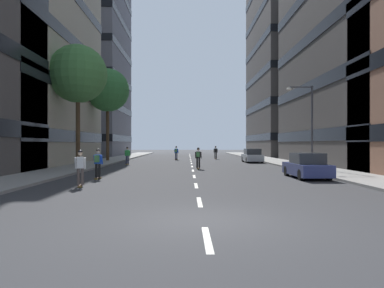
{
  "coord_description": "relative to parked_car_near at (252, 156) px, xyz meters",
  "views": [
    {
      "loc": [
        -0.43,
        -9.85,
        2.08
      ],
      "look_at": [
        0.0,
        23.72,
        2.05
      ],
      "focal_mm": 33.84,
      "sensor_mm": 36.0,
      "label": 1
    }
  ],
  "objects": [
    {
      "name": "street_tree_mid",
      "position": [
        -16.52,
        -9.19,
        7.3
      ],
      "size": [
        4.93,
        4.93,
        10.36
      ],
      "color": "#4C3823",
      "rests_on": "sidewalk_left"
    },
    {
      "name": "sidewalk_right",
      "position": [
        2.97,
        1.69,
        -0.63
      ],
      "size": [
        3.54,
        77.93,
        0.14
      ],
      "primitive_type": "cube",
      "color": "gray",
      "rests_on": "ground_plane"
    },
    {
      "name": "skater_0",
      "position": [
        -8.64,
        6.26,
        0.32
      ],
      "size": [
        0.57,
        0.92,
        1.78
      ],
      "color": "brown",
      "rests_on": "ground_plane"
    },
    {
      "name": "parked_car_near",
      "position": [
        0.0,
        0.0,
        0.0
      ],
      "size": [
        1.82,
        4.4,
        1.52
      ],
      "color": "#B2B7BF",
      "rests_on": "ground_plane"
    },
    {
      "name": "ground_plane",
      "position": [
        -6.77,
        -1.85,
        -0.7
      ],
      "size": [
        170.02,
        170.02,
        0.0
      ],
      "primitive_type": "plane",
      "color": "#333335"
    },
    {
      "name": "building_left_far",
      "position": [
        -25.55,
        22.43,
        16.75
      ],
      "size": [
        14.64,
        18.23,
        34.72
      ],
      "color": "slate",
      "rests_on": "ground_plane"
    },
    {
      "name": "building_right_mid",
      "position": [
        12.0,
        -4.71,
        13.7
      ],
      "size": [
        14.64,
        23.84,
        28.61
      ],
      "color": "#4C4744",
      "rests_on": "ground_plane"
    },
    {
      "name": "skater_2",
      "position": [
        -13.16,
        -4.19,
        0.29
      ],
      "size": [
        0.54,
        0.91,
        1.78
      ],
      "color": "brown",
      "rests_on": "ground_plane"
    },
    {
      "name": "skater_3",
      "position": [
        -6.32,
        -10.43,
        0.32
      ],
      "size": [
        0.56,
        0.92,
        1.78
      ],
      "color": "brown",
      "rests_on": "ground_plane"
    },
    {
      "name": "lane_markings",
      "position": [
        -6.77,
        0.31,
        -0.7
      ],
      "size": [
        0.16,
        67.2,
        0.01
      ],
      "color": "silver",
      "rests_on": "ground_plane"
    },
    {
      "name": "skater_4",
      "position": [
        -12.35,
        -22.63,
        0.29
      ],
      "size": [
        0.57,
        0.92,
        1.78
      ],
      "color": "brown",
      "rests_on": "ground_plane"
    },
    {
      "name": "building_right_far",
      "position": [
        12.0,
        22.43,
        15.0
      ],
      "size": [
        14.64,
        21.89,
        31.22
      ],
      "color": "#4C4744",
      "rests_on": "ground_plane"
    },
    {
      "name": "skater_1",
      "position": [
        -12.45,
        -18.83,
        0.32
      ],
      "size": [
        0.55,
        0.92,
        1.78
      ],
      "color": "brown",
      "rests_on": "ground_plane"
    },
    {
      "name": "street_tree_near",
      "position": [
        -16.52,
        2.26,
        7.61
      ],
      "size": [
        5.03,
        5.03,
        10.72
      ],
      "color": "#4C3823",
      "rests_on": "sidewalk_left"
    },
    {
      "name": "skater_5",
      "position": [
        -3.4,
        8.56,
        0.29
      ],
      "size": [
        0.53,
        0.9,
        1.78
      ],
      "color": "brown",
      "rests_on": "ground_plane"
    },
    {
      "name": "streetlamp_right",
      "position": [
        2.25,
        -11.71,
        3.44
      ],
      "size": [
        2.13,
        0.3,
        6.5
      ],
      "color": "#3F3F44",
      "rests_on": "sidewalk_right"
    },
    {
      "name": "parked_car_mid",
      "position": [
        0.0,
        -18.33,
        0.0
      ],
      "size": [
        1.82,
        4.4,
        1.52
      ],
      "color": "navy",
      "rests_on": "ground_plane"
    },
    {
      "name": "sidewalk_left",
      "position": [
        -16.52,
        1.69,
        -0.63
      ],
      "size": [
        3.54,
        77.93,
        0.14
      ],
      "primitive_type": "cube",
      "color": "gray",
      "rests_on": "ground_plane"
    }
  ]
}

